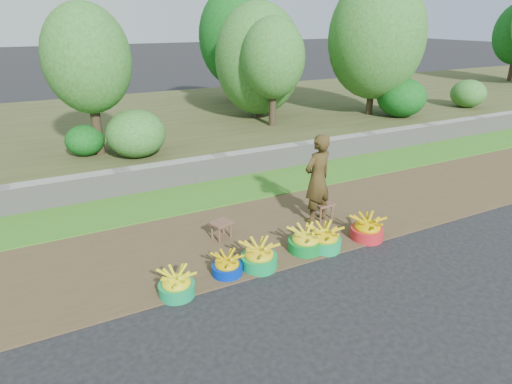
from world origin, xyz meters
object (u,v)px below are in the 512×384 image
stool_left (221,225)px  stool_right (323,206)px  vendor_woman (317,179)px  basin_b (227,266)px  basin_a (177,285)px  basin_c (259,256)px  basin_e (324,239)px  basin_d (305,241)px  basin_f (367,229)px

stool_left → stool_right: (1.98, -0.15, 0.00)m
vendor_woman → basin_b: bearing=10.2°
basin_a → vendor_woman: size_ratio=0.30×
basin_b → stool_left: bearing=71.4°
stool_left → stool_right: 1.99m
stool_right → stool_left: bearing=175.7°
basin_a → vendor_woman: vendor_woman is taller
basin_c → basin_b: bearing=176.1°
basin_b → basin_c: 0.51m
basin_a → basin_b: bearing=10.3°
basin_a → basin_c: basin_c is taller
basin_b → stool_left: basin_b is taller
basin_e → stool_right: bearing=55.5°
basin_d → basin_c: bearing=-174.4°
basin_e → stool_left: (-1.35, 1.07, 0.08)m
basin_d → stool_right: basin_d is taller
basin_d → basin_b: bearing=-177.9°
basin_c → basin_e: (1.20, 0.01, -0.00)m
basin_d → vendor_woman: size_ratio=0.34×
basin_a → basin_d: size_ratio=0.90×
basin_a → basin_c: size_ratio=0.89×
basin_f → stool_right: (-0.22, 0.96, 0.08)m
basin_e → basin_f: bearing=-2.8°
stool_left → vendor_woman: vendor_woman is taller
basin_b → stool_right: basin_b is taller
basin_f → stool_right: bearing=102.7°
basin_c → basin_d: size_ratio=1.01×
basin_b → basin_d: bearing=2.1°
basin_e → stool_right: basin_e is taller
basin_a → stool_right: (3.14, 1.04, 0.10)m
stool_right → basin_d: bearing=-138.3°
basin_a → stool_left: bearing=45.8°
stool_left → vendor_woman: size_ratio=0.25×
basin_f → vendor_woman: (-0.40, 0.95, 0.65)m
basin_c → basin_e: basin_c is taller
basin_f → basin_d: bearing=174.1°
basin_a → basin_f: bearing=1.3°
basin_d → stool_left: (-1.04, 0.99, 0.08)m
basin_d → stool_left: size_ratio=1.34×
basin_d → stool_right: size_ratio=1.52×
basin_c → stool_left: basin_c is taller
stool_left → vendor_woman: (1.80, -0.16, 0.58)m
basin_b → basin_d: basin_d is taller
basin_f → vendor_woman: size_ratio=0.34×
basin_c → stool_right: 2.05m
basin_d → basin_a: bearing=-174.8°
basin_d → stool_right: bearing=41.7°
basin_a → vendor_woman: (2.96, 1.03, 0.67)m
basin_f → stool_left: 2.47m
basin_c → basin_e: size_ratio=1.01×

